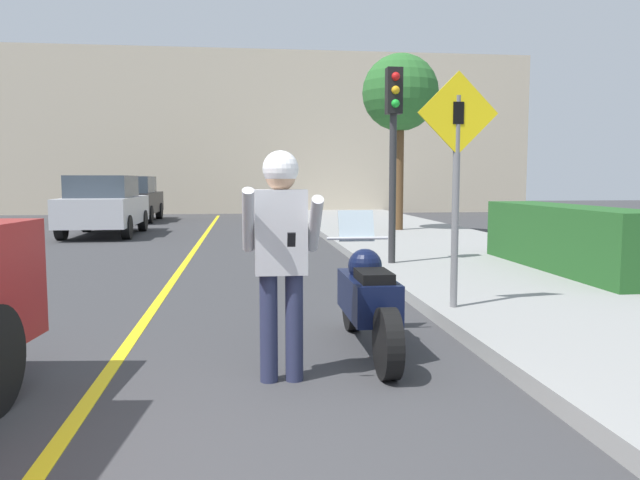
% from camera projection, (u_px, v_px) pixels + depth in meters
% --- Properties ---
extents(ground_plane, '(80.00, 80.00, 0.00)m').
position_uv_depth(ground_plane, '(147.00, 479.00, 3.31)').
color(ground_plane, '#38383A').
extents(sidewalk_curb, '(4.40, 44.00, 0.15)m').
position_uv_depth(sidewalk_curb, '(588.00, 300.00, 7.83)').
color(sidewalk_curb, gray).
rests_on(sidewalk_curb, ground).
extents(road_center_line, '(0.12, 36.00, 0.01)m').
position_uv_depth(road_center_line, '(168.00, 287.00, 9.16)').
color(road_center_line, yellow).
rests_on(road_center_line, ground).
extents(building_backdrop, '(28.00, 1.20, 7.39)m').
position_uv_depth(building_backdrop, '(232.00, 133.00, 28.63)').
color(building_backdrop, beige).
rests_on(building_backdrop, ground).
extents(motorcycle, '(0.62, 2.20, 1.27)m').
position_uv_depth(motorcycle, '(368.00, 299.00, 5.74)').
color(motorcycle, black).
rests_on(motorcycle, ground).
extents(person_biker, '(0.59, 0.49, 1.81)m').
position_uv_depth(person_biker, '(281.00, 240.00, 4.81)').
color(person_biker, '#282D4C').
rests_on(person_biker, ground).
extents(crossing_sign, '(0.91, 0.08, 2.60)m').
position_uv_depth(crossing_sign, '(457.00, 167.00, 6.85)').
color(crossing_sign, slate).
rests_on(crossing_sign, sidewalk_curb).
extents(traffic_light, '(0.26, 0.30, 3.28)m').
position_uv_depth(traffic_light, '(394.00, 127.00, 10.45)').
color(traffic_light, '#2D2D30').
rests_on(traffic_light, sidewalk_curb).
extents(hedge_row, '(0.90, 4.28, 1.01)m').
position_uv_depth(hedge_row, '(567.00, 238.00, 9.87)').
color(hedge_row, '#235623').
rests_on(hedge_row, sidewalk_curb).
extents(street_tree, '(2.12, 2.12, 4.89)m').
position_uv_depth(street_tree, '(400.00, 94.00, 17.30)').
color(street_tree, brown).
rests_on(street_tree, sidewalk_curb).
extents(parked_car_silver, '(1.88, 4.20, 1.68)m').
position_uv_depth(parked_car_silver, '(104.00, 205.00, 17.46)').
color(parked_car_silver, black).
rests_on(parked_car_silver, ground).
extents(parked_car_black, '(1.88, 4.20, 1.68)m').
position_uv_depth(parked_car_black, '(131.00, 199.00, 23.26)').
color(parked_car_black, black).
rests_on(parked_car_black, ground).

